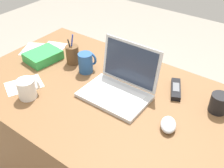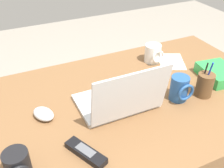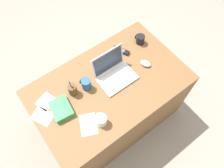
{
  "view_description": "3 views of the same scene",
  "coord_description": "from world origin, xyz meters",
  "px_view_note": "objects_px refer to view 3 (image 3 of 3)",
  "views": [
    {
      "loc": [
        0.66,
        -0.8,
        1.55
      ],
      "look_at": [
        0.07,
        0.0,
        0.82
      ],
      "focal_mm": 42.75,
      "sensor_mm": 36.0,
      "label": 1
    },
    {
      "loc": [
        0.47,
        0.79,
        1.43
      ],
      "look_at": [
        0.08,
        -0.04,
        0.82
      ],
      "focal_mm": 42.16,
      "sensor_mm": 36.0,
      "label": 2
    },
    {
      "loc": [
        -0.52,
        -0.74,
        2.38
      ],
      "look_at": [
        0.01,
        -0.03,
        0.79
      ],
      "focal_mm": 35.04,
      "sensor_mm": 36.0,
      "label": 3
    }
  ],
  "objects_px": {
    "coffee_mug_white": "(86,84)",
    "coffee_mug_spare": "(101,120)",
    "cordless_phone": "(121,51)",
    "laptop": "(114,73)",
    "snack_bag": "(61,109)",
    "pen_holder": "(73,90)",
    "computer_mouse": "(146,63)",
    "coffee_mug_tall": "(140,39)"
  },
  "relations": [
    {
      "from": "coffee_mug_spare",
      "to": "coffee_mug_tall",
      "type": "bearing_deg",
      "value": 29.74
    },
    {
      "from": "computer_mouse",
      "to": "coffee_mug_white",
      "type": "distance_m",
      "value": 0.57
    },
    {
      "from": "pen_holder",
      "to": "laptop",
      "type": "bearing_deg",
      "value": -10.48
    },
    {
      "from": "computer_mouse",
      "to": "pen_holder",
      "type": "xyz_separation_m",
      "value": [
        -0.67,
        0.15,
        0.03
      ]
    },
    {
      "from": "coffee_mug_white",
      "to": "cordless_phone",
      "type": "height_order",
      "value": "coffee_mug_white"
    },
    {
      "from": "coffee_mug_white",
      "to": "coffee_mug_tall",
      "type": "xyz_separation_m",
      "value": [
        0.68,
        0.1,
        -0.01
      ]
    },
    {
      "from": "coffee_mug_tall",
      "to": "snack_bag",
      "type": "relative_size",
      "value": 0.49
    },
    {
      "from": "laptop",
      "to": "pen_holder",
      "type": "height_order",
      "value": "laptop"
    },
    {
      "from": "coffee_mug_spare",
      "to": "snack_bag",
      "type": "distance_m",
      "value": 0.34
    },
    {
      "from": "coffee_mug_spare",
      "to": "cordless_phone",
      "type": "bearing_deg",
      "value": 39.52
    },
    {
      "from": "coffee_mug_spare",
      "to": "cordless_phone",
      "type": "distance_m",
      "value": 0.71
    },
    {
      "from": "laptop",
      "to": "snack_bag",
      "type": "xyz_separation_m",
      "value": [
        -0.53,
        -0.01,
        -0.02
      ]
    },
    {
      "from": "coffee_mug_white",
      "to": "coffee_mug_spare",
      "type": "distance_m",
      "value": 0.34
    },
    {
      "from": "coffee_mug_tall",
      "to": "pen_holder",
      "type": "distance_m",
      "value": 0.8
    },
    {
      "from": "snack_bag",
      "to": "coffee_mug_spare",
      "type": "bearing_deg",
      "value": -54.0
    },
    {
      "from": "coffee_mug_tall",
      "to": "cordless_phone",
      "type": "bearing_deg",
      "value": 175.06
    },
    {
      "from": "coffee_mug_white",
      "to": "cordless_phone",
      "type": "relative_size",
      "value": 0.68
    },
    {
      "from": "computer_mouse",
      "to": "laptop",
      "type": "bearing_deg",
      "value": 140.61
    },
    {
      "from": "laptop",
      "to": "computer_mouse",
      "type": "bearing_deg",
      "value": -14.64
    },
    {
      "from": "laptop",
      "to": "snack_bag",
      "type": "bearing_deg",
      "value": -178.95
    },
    {
      "from": "laptop",
      "to": "computer_mouse",
      "type": "relative_size",
      "value": 3.25
    },
    {
      "from": "laptop",
      "to": "coffee_mug_tall",
      "type": "xyz_separation_m",
      "value": [
        0.42,
        0.15,
        -0.0
      ]
    },
    {
      "from": "coffee_mug_spare",
      "to": "laptop",
      "type": "bearing_deg",
      "value": 40.08
    },
    {
      "from": "cordless_phone",
      "to": "snack_bag",
      "type": "distance_m",
      "value": 0.77
    },
    {
      "from": "laptop",
      "to": "coffee_mug_spare",
      "type": "height_order",
      "value": "laptop"
    },
    {
      "from": "laptop",
      "to": "cordless_phone",
      "type": "distance_m",
      "value": 0.28
    },
    {
      "from": "coffee_mug_spare",
      "to": "pen_holder",
      "type": "distance_m",
      "value": 0.35
    },
    {
      "from": "coffee_mug_white",
      "to": "computer_mouse",
      "type": "bearing_deg",
      "value": -12.89
    },
    {
      "from": "computer_mouse",
      "to": "coffee_mug_tall",
      "type": "distance_m",
      "value": 0.26
    },
    {
      "from": "coffee_mug_white",
      "to": "snack_bag",
      "type": "relative_size",
      "value": 0.59
    },
    {
      "from": "computer_mouse",
      "to": "snack_bag",
      "type": "bearing_deg",
      "value": 150.58
    },
    {
      "from": "coffee_mug_white",
      "to": "cordless_phone",
      "type": "bearing_deg",
      "value": 14.6
    },
    {
      "from": "coffee_mug_white",
      "to": "pen_holder",
      "type": "relative_size",
      "value": 0.64
    },
    {
      "from": "laptop",
      "to": "cordless_phone",
      "type": "relative_size",
      "value": 1.97
    },
    {
      "from": "coffee_mug_tall",
      "to": "pen_holder",
      "type": "height_order",
      "value": "pen_holder"
    },
    {
      "from": "coffee_mug_white",
      "to": "coffee_mug_spare",
      "type": "height_order",
      "value": "coffee_mug_white"
    },
    {
      "from": "pen_holder",
      "to": "snack_bag",
      "type": "xyz_separation_m",
      "value": [
        -0.16,
        -0.08,
        -0.03
      ]
    },
    {
      "from": "coffee_mug_tall",
      "to": "cordless_phone",
      "type": "height_order",
      "value": "coffee_mug_tall"
    },
    {
      "from": "coffee_mug_spare",
      "to": "snack_bag",
      "type": "relative_size",
      "value": 0.52
    },
    {
      "from": "coffee_mug_tall",
      "to": "coffee_mug_spare",
      "type": "xyz_separation_m",
      "value": [
        -0.76,
        -0.43,
        0.0
      ]
    },
    {
      "from": "coffee_mug_spare",
      "to": "cordless_phone",
      "type": "height_order",
      "value": "coffee_mug_spare"
    },
    {
      "from": "coffee_mug_white",
      "to": "coffee_mug_spare",
      "type": "xyz_separation_m",
      "value": [
        -0.08,
        -0.33,
        -0.01
      ]
    }
  ]
}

